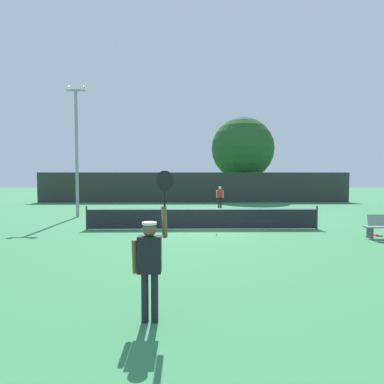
{
  "coord_description": "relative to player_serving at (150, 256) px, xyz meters",
  "views": [
    {
      "loc": [
        -0.71,
        -14.78,
        2.39
      ],
      "look_at": [
        -0.4,
        5.03,
        1.48
      ],
      "focal_mm": 30.34,
      "sensor_mm": 36.0,
      "label": 1
    }
  ],
  "objects": [
    {
      "name": "perimeter_fence",
      "position": [
        1.31,
        25.4,
        0.32
      ],
      "size": [
        29.54,
        0.12,
        2.83
      ],
      "primitive_type": "cube",
      "color": "#2D332D",
      "rests_on": "ground"
    },
    {
      "name": "large_tree",
      "position": [
        6.53,
        29.23,
        4.3
      ],
      "size": [
        6.6,
        6.6,
        8.71
      ],
      "color": "brown",
      "rests_on": "ground"
    },
    {
      "name": "light_pole",
      "position": [
        -5.97,
        14.23,
        3.36
      ],
      "size": [
        1.18,
        0.28,
        7.79
      ],
      "color": "gray",
      "rests_on": "ground"
    },
    {
      "name": "parked_car_near",
      "position": [
        -6.66,
        31.27,
        -0.32
      ],
      "size": [
        2.08,
        4.28,
        1.69
      ],
      "rotation": [
        0.0,
        0.0,
        0.04
      ],
      "color": "black",
      "rests_on": "ground"
    },
    {
      "name": "tennis_net",
      "position": [
        1.31,
        9.52,
        -0.59
      ],
      "size": [
        10.66,
        0.08,
        1.07
      ],
      "color": "#232328",
      "rests_on": "ground"
    },
    {
      "name": "player_serving",
      "position": [
        0.0,
        0.0,
        0.0
      ],
      "size": [
        0.67,
        0.39,
        2.5
      ],
      "color": "black",
      "rests_on": "ground"
    },
    {
      "name": "ground_plane",
      "position": [
        1.31,
        9.52,
        -1.1
      ],
      "size": [
        120.0,
        120.0,
        0.0
      ],
      "primitive_type": "plane",
      "color": "#387F4C"
    },
    {
      "name": "tennis_ball",
      "position": [
        1.8,
        7.83,
        -1.06
      ],
      "size": [
        0.07,
        0.07,
        0.07
      ],
      "primitive_type": "sphere",
      "color": "#CCE033",
      "rests_on": "ground"
    },
    {
      "name": "spare_racket",
      "position": [
        8.36,
        7.86,
        -1.08
      ],
      "size": [
        0.28,
        0.52,
        0.04
      ],
      "color": "black",
      "rests_on": "ground"
    },
    {
      "name": "player_receiving",
      "position": [
        3.13,
        19.47,
        -0.07
      ],
      "size": [
        0.57,
        0.25,
        1.67
      ],
      "rotation": [
        0.0,
        0.0,
        3.14
      ],
      "color": "red",
      "rests_on": "ground"
    }
  ]
}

